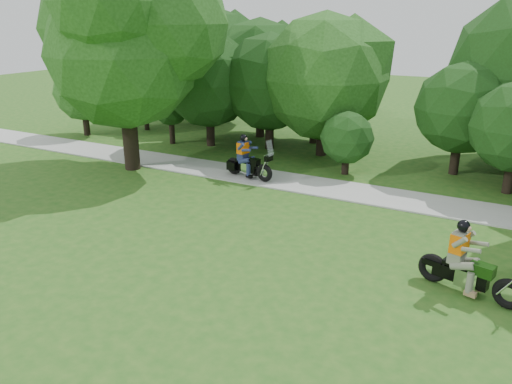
% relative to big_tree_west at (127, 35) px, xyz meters
% --- Properties ---
extents(ground, '(100.00, 100.00, 0.00)m').
position_rel_big_tree_west_xyz_m(ground, '(10.54, -6.85, -5.76)').
color(ground, '#235618').
rests_on(ground, ground).
extents(walkway, '(60.00, 2.20, 0.06)m').
position_rel_big_tree_west_xyz_m(walkway, '(10.54, 1.15, -5.73)').
color(walkway, '#A2A29D').
rests_on(walkway, ground).
extents(tree_line, '(39.40, 12.25, 7.78)m').
position_rel_big_tree_west_xyz_m(tree_line, '(11.91, 7.71, -2.08)').
color(tree_line, black).
rests_on(tree_line, ground).
extents(big_tree_west, '(8.64, 6.56, 9.96)m').
position_rel_big_tree_west_xyz_m(big_tree_west, '(0.00, 0.00, 0.00)').
color(big_tree_west, black).
rests_on(big_tree_west, ground).
extents(chopper_motorcycle, '(2.60, 1.14, 1.89)m').
position_rel_big_tree_west_xyz_m(chopper_motorcycle, '(14.47, -4.78, -5.06)').
color(chopper_motorcycle, black).
rests_on(chopper_motorcycle, ground).
extents(touring_motorcycle, '(2.39, 1.00, 1.83)m').
position_rel_big_tree_west_xyz_m(touring_motorcycle, '(5.26, 0.77, -5.03)').
color(touring_motorcycle, black).
rests_on(touring_motorcycle, walkway).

